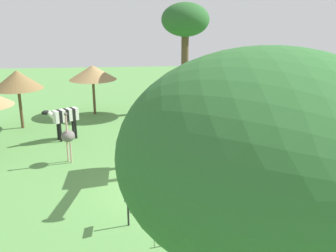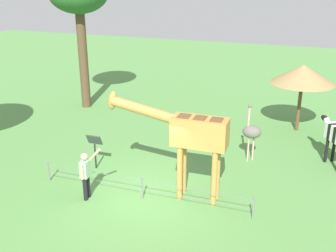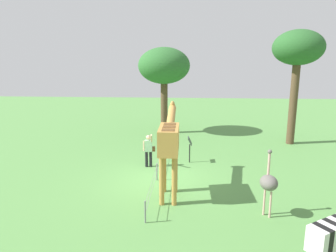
{
  "view_description": "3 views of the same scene",
  "coord_description": "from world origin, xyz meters",
  "px_view_note": "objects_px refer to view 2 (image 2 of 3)",
  "views": [
    {
      "loc": [
        12.8,
        -0.94,
        6.38
      ],
      "look_at": [
        -0.61,
        0.29,
        2.19
      ],
      "focal_mm": 41.03,
      "sensor_mm": 36.0,
      "label": 1
    },
    {
      "loc": [
        -4.57,
        10.66,
        6.88
      ],
      "look_at": [
        -0.61,
        -0.52,
        2.3
      ],
      "focal_mm": 43.69,
      "sensor_mm": 36.0,
      "label": 2
    },
    {
      "loc": [
        -12.07,
        -1.11,
        5.02
      ],
      "look_at": [
        0.76,
        -0.22,
        2.24
      ],
      "focal_mm": 32.0,
      "sensor_mm": 36.0,
      "label": 3
    }
  ],
  "objects_px": {
    "shade_hut_aside": "(303,74)",
    "ostrich": "(252,132)",
    "giraffe": "(189,134)",
    "visitor": "(86,173)",
    "info_sign": "(95,144)"
  },
  "relations": [
    {
      "from": "giraffe",
      "to": "visitor",
      "type": "relative_size",
      "value": 2.27
    },
    {
      "from": "ostrich",
      "to": "giraffe",
      "type": "bearing_deg",
      "value": 66.05
    },
    {
      "from": "giraffe",
      "to": "ostrich",
      "type": "xyz_separation_m",
      "value": [
        -1.48,
        -3.32,
        -0.99
      ]
    },
    {
      "from": "giraffe",
      "to": "info_sign",
      "type": "bearing_deg",
      "value": -11.72
    },
    {
      "from": "giraffe",
      "to": "ostrich",
      "type": "distance_m",
      "value": 3.77
    },
    {
      "from": "giraffe",
      "to": "info_sign",
      "type": "height_order",
      "value": "giraffe"
    },
    {
      "from": "ostrich",
      "to": "shade_hut_aside",
      "type": "relative_size",
      "value": 0.75
    },
    {
      "from": "giraffe",
      "to": "ostrich",
      "type": "bearing_deg",
      "value": -113.95
    },
    {
      "from": "ostrich",
      "to": "info_sign",
      "type": "distance_m",
      "value": 5.83
    },
    {
      "from": "shade_hut_aside",
      "to": "ostrich",
      "type": "bearing_deg",
      "value": 68.82
    },
    {
      "from": "visitor",
      "to": "info_sign",
      "type": "bearing_deg",
      "value": -68.39
    },
    {
      "from": "visitor",
      "to": "shade_hut_aside",
      "type": "bearing_deg",
      "value": -125.38
    },
    {
      "from": "giraffe",
      "to": "shade_hut_aside",
      "type": "distance_m",
      "value": 7.82
    },
    {
      "from": "shade_hut_aside",
      "to": "info_sign",
      "type": "xyz_separation_m",
      "value": [
        6.75,
        6.44,
        -1.64
      ]
    },
    {
      "from": "ostrich",
      "to": "info_sign",
      "type": "relative_size",
      "value": 1.7
    }
  ]
}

